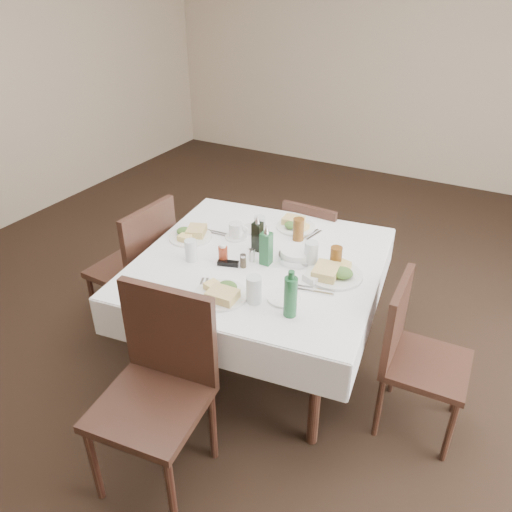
% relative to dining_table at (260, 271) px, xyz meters
% --- Properties ---
extents(ground_plane, '(7.00, 7.00, 0.00)m').
position_rel_dining_table_xyz_m(ground_plane, '(-0.08, 0.20, -0.68)').
color(ground_plane, black).
extents(room_shell, '(6.04, 7.04, 2.80)m').
position_rel_dining_table_xyz_m(room_shell, '(-0.08, 0.20, 1.03)').
color(room_shell, '#C6AF93').
rests_on(room_shell, ground).
extents(dining_table, '(1.50, 1.50, 0.76)m').
position_rel_dining_table_xyz_m(dining_table, '(0.00, 0.00, 0.00)').
color(dining_table, black).
rests_on(dining_table, ground).
extents(chair_north, '(0.41, 0.41, 0.82)m').
position_rel_dining_table_xyz_m(chair_north, '(0.02, 0.77, -0.21)').
color(chair_north, black).
rests_on(chair_north, ground).
extents(chair_south, '(0.52, 0.52, 1.00)m').
position_rel_dining_table_xyz_m(chair_south, '(-0.05, -0.88, -0.11)').
color(chair_south, black).
rests_on(chair_south, ground).
extents(chair_east, '(0.43, 0.43, 0.88)m').
position_rel_dining_table_xyz_m(chair_east, '(0.91, -0.03, -0.18)').
color(chair_east, black).
rests_on(chair_east, ground).
extents(chair_west, '(0.47, 0.47, 0.96)m').
position_rel_dining_table_xyz_m(chair_west, '(-0.84, -0.08, -0.14)').
color(chair_west, black).
rests_on(chair_west, ground).
extents(meal_north, '(0.25, 0.25, 0.05)m').
position_rel_dining_table_xyz_m(meal_north, '(0.01, 0.46, 0.10)').
color(meal_north, white).
rests_on(meal_north, dining_table).
extents(meal_south, '(0.28, 0.28, 0.06)m').
position_rel_dining_table_xyz_m(meal_south, '(0.00, -0.42, 0.10)').
color(meal_south, white).
rests_on(meal_south, dining_table).
extents(meal_east, '(0.31, 0.31, 0.07)m').
position_rel_dining_table_xyz_m(meal_east, '(0.43, 0.03, 0.11)').
color(meal_east, white).
rests_on(meal_east, dining_table).
extents(meal_west, '(0.26, 0.26, 0.06)m').
position_rel_dining_table_xyz_m(meal_west, '(-0.50, 0.03, 0.10)').
color(meal_west, white).
rests_on(meal_west, dining_table).
extents(side_plate_a, '(0.17, 0.17, 0.01)m').
position_rel_dining_table_xyz_m(side_plate_a, '(-0.20, 0.31, 0.09)').
color(side_plate_a, white).
rests_on(side_plate_a, dining_table).
extents(side_plate_b, '(0.17, 0.17, 0.01)m').
position_rel_dining_table_xyz_m(side_plate_b, '(0.29, -0.29, 0.09)').
color(side_plate_b, white).
rests_on(side_plate_b, dining_table).
extents(water_n, '(0.07, 0.07, 0.13)m').
position_rel_dining_table_xyz_m(water_n, '(-0.14, 0.26, 0.14)').
color(water_n, silver).
rests_on(water_n, dining_table).
extents(water_s, '(0.08, 0.08, 0.14)m').
position_rel_dining_table_xyz_m(water_s, '(0.17, -0.37, 0.15)').
color(water_s, silver).
rests_on(water_s, dining_table).
extents(water_e, '(0.08, 0.08, 0.14)m').
position_rel_dining_table_xyz_m(water_e, '(0.28, 0.09, 0.15)').
color(water_e, silver).
rests_on(water_e, dining_table).
extents(water_w, '(0.07, 0.07, 0.13)m').
position_rel_dining_table_xyz_m(water_w, '(-0.34, -0.19, 0.14)').
color(water_w, silver).
rests_on(water_w, dining_table).
extents(iced_tea_a, '(0.07, 0.07, 0.14)m').
position_rel_dining_table_xyz_m(iced_tea_a, '(0.09, 0.32, 0.15)').
color(iced_tea_a, brown).
rests_on(iced_tea_a, dining_table).
extents(iced_tea_b, '(0.06, 0.06, 0.14)m').
position_rel_dining_table_xyz_m(iced_tea_b, '(0.41, 0.11, 0.15)').
color(iced_tea_b, brown).
rests_on(iced_tea_b, dining_table).
extents(bread_basket, '(0.20, 0.20, 0.07)m').
position_rel_dining_table_xyz_m(bread_basket, '(0.18, 0.09, 0.11)').
color(bread_basket, silver).
rests_on(bread_basket, dining_table).
extents(oil_cruet_dark, '(0.05, 0.05, 0.23)m').
position_rel_dining_table_xyz_m(oil_cruet_dark, '(-0.07, 0.09, 0.18)').
color(oil_cruet_dark, black).
rests_on(oil_cruet_dark, dining_table).
extents(oil_cruet_green, '(0.06, 0.06, 0.24)m').
position_rel_dining_table_xyz_m(oil_cruet_green, '(0.05, -0.02, 0.18)').
color(oil_cruet_green, '#215D33').
rests_on(oil_cruet_green, dining_table).
extents(ketchup_bottle, '(0.05, 0.05, 0.11)m').
position_rel_dining_table_xyz_m(ketchup_bottle, '(-0.17, -0.12, 0.13)').
color(ketchup_bottle, '#98351C').
rests_on(ketchup_bottle, dining_table).
extents(salt_shaker, '(0.03, 0.03, 0.08)m').
position_rel_dining_table_xyz_m(salt_shaker, '(-0.03, -0.04, 0.12)').
color(salt_shaker, white).
rests_on(salt_shaker, dining_table).
extents(pepper_shaker, '(0.03, 0.03, 0.08)m').
position_rel_dining_table_xyz_m(pepper_shaker, '(-0.04, -0.12, 0.12)').
color(pepper_shaker, '#382F20').
rests_on(pepper_shaker, dining_table).
extents(coffee_mug, '(0.14, 0.13, 0.10)m').
position_rel_dining_table_xyz_m(coffee_mug, '(-0.25, 0.16, 0.12)').
color(coffee_mug, white).
rests_on(coffee_mug, dining_table).
extents(sunglasses, '(0.13, 0.07, 0.03)m').
position_rel_dining_table_xyz_m(sunglasses, '(-0.12, -0.14, 0.09)').
color(sunglasses, black).
rests_on(sunglasses, dining_table).
extents(green_bottle, '(0.06, 0.06, 0.25)m').
position_rel_dining_table_xyz_m(green_bottle, '(0.37, -0.39, 0.19)').
color(green_bottle, '#215D33').
rests_on(green_bottle, dining_table).
extents(sugar_caddy, '(0.09, 0.07, 0.04)m').
position_rel_dining_table_xyz_m(sugar_caddy, '(0.35, -0.08, 0.10)').
color(sugar_caddy, white).
rests_on(sugar_caddy, dining_table).
extents(cutlery_n, '(0.07, 0.17, 0.01)m').
position_rel_dining_table_xyz_m(cutlery_n, '(0.15, 0.42, 0.08)').
color(cutlery_n, silver).
rests_on(cutlery_n, dining_table).
extents(cutlery_s, '(0.10, 0.16, 0.01)m').
position_rel_dining_table_xyz_m(cutlery_s, '(-0.13, -0.39, 0.08)').
color(cutlery_s, silver).
rests_on(cutlery_s, dining_table).
extents(cutlery_e, '(0.20, 0.09, 0.01)m').
position_rel_dining_table_xyz_m(cutlery_e, '(0.40, -0.14, 0.08)').
color(cutlery_e, silver).
rests_on(cutlery_e, dining_table).
extents(cutlery_w, '(0.16, 0.05, 0.01)m').
position_rel_dining_table_xyz_m(cutlery_w, '(-0.39, 0.15, 0.08)').
color(cutlery_w, silver).
rests_on(cutlery_w, dining_table).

